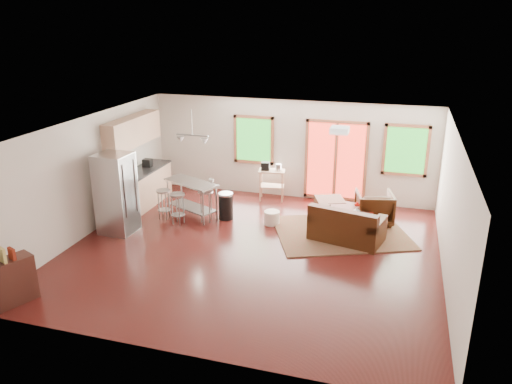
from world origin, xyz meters
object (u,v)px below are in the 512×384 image
(kitchen_cart, at_px, (271,174))
(rug, at_px, (341,232))
(loveseat, at_px, (346,227))
(coffee_table, at_px, (348,209))
(refrigerator, at_px, (116,194))
(island, at_px, (191,193))
(ottoman, at_px, (329,207))
(armchair, at_px, (374,206))

(kitchen_cart, bearing_deg, rug, -38.59)
(loveseat, bearing_deg, coffee_table, 107.71)
(refrigerator, relative_size, kitchen_cart, 1.76)
(rug, distance_m, island, 3.66)
(island, bearing_deg, coffee_table, 9.10)
(ottoman, xyz_separation_m, kitchen_cart, (-1.66, 0.69, 0.48))
(coffee_table, bearing_deg, island, -170.90)
(ottoman, xyz_separation_m, island, (-3.20, -0.97, 0.39))
(rug, bearing_deg, refrigerator, -164.76)
(loveseat, bearing_deg, kitchen_cart, 150.65)
(kitchen_cart, bearing_deg, refrigerator, -132.86)
(ottoman, relative_size, refrigerator, 0.36)
(ottoman, xyz_separation_m, refrigerator, (-4.42, -2.28, 0.69))
(loveseat, xyz_separation_m, coffee_table, (-0.08, 0.96, 0.05))
(rug, height_order, kitchen_cart, kitchen_cart)
(armchair, xyz_separation_m, refrigerator, (-5.48, -2.12, 0.48))
(rug, relative_size, ottoman, 4.33)
(rug, height_order, loveseat, loveseat)
(rug, bearing_deg, loveseat, -68.23)
(rug, height_order, refrigerator, refrigerator)
(rug, xyz_separation_m, island, (-3.61, -0.00, 0.59))
(loveseat, distance_m, island, 3.79)
(island, bearing_deg, loveseat, -5.66)
(loveseat, xyz_separation_m, refrigerator, (-4.98, -0.94, 0.59))
(ottoman, bearing_deg, kitchen_cart, 157.56)
(rug, distance_m, kitchen_cart, 2.74)
(rug, xyz_separation_m, loveseat, (0.15, -0.38, 0.31))
(island, xyz_separation_m, kitchen_cart, (1.54, 1.66, 0.10))
(loveseat, xyz_separation_m, armchair, (0.50, 1.18, 0.10))
(rug, height_order, island, island)
(refrigerator, bearing_deg, coffee_table, 22.75)
(loveseat, xyz_separation_m, kitchen_cart, (-2.22, 2.03, 0.38))
(rug, xyz_separation_m, coffee_table, (0.07, 0.59, 0.36))
(coffee_table, relative_size, island, 0.78)
(coffee_table, relative_size, armchair, 1.38)
(armchair, bearing_deg, refrigerator, 7.70)
(ottoman, bearing_deg, island, -163.11)
(ottoman, bearing_deg, loveseat, -67.37)
(armchair, relative_size, refrigerator, 0.47)
(rug, height_order, coffee_table, coffee_table)
(kitchen_cart, bearing_deg, armchair, -17.27)
(rug, xyz_separation_m, ottoman, (-0.41, 0.97, 0.21))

